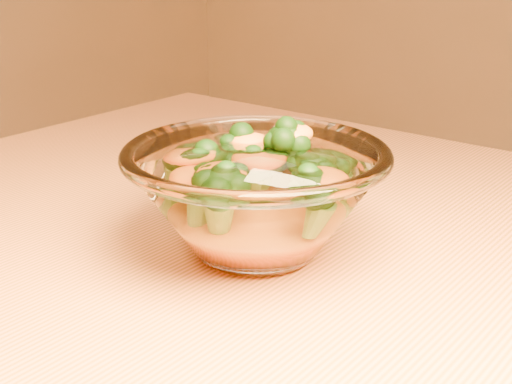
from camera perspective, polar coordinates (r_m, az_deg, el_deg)
glass_bowl at (r=0.59m, az=0.00°, el=-0.44°), size 0.22×0.22×0.10m
cheese_sauce at (r=0.60m, az=0.00°, el=-2.29°), size 0.13×0.13×0.04m
broccoli_heap at (r=0.59m, az=-0.03°, el=1.29°), size 0.16×0.14×0.08m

